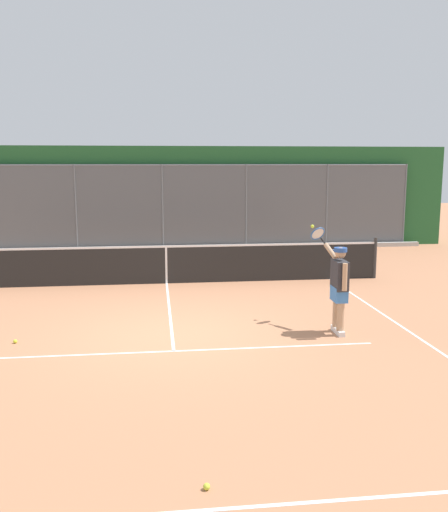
% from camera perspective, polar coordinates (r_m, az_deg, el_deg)
% --- Properties ---
extents(ground_plane, '(60.00, 60.00, 0.00)m').
position_cam_1_polar(ground_plane, '(10.03, -5.32, -7.91)').
color(ground_plane, '#B27551').
extents(court_line_markings, '(8.51, 9.40, 0.01)m').
position_cam_1_polar(court_line_markings, '(8.82, -5.06, -10.36)').
color(court_line_markings, white).
rests_on(court_line_markings, ground).
extents(fence_backdrop, '(20.41, 1.37, 3.55)m').
position_cam_1_polar(fence_backdrop, '(19.96, -6.34, 5.90)').
color(fence_backdrop, '#565B60').
rests_on(fence_backdrop, ground).
extents(tennis_net, '(10.93, 0.09, 1.07)m').
position_cam_1_polar(tennis_net, '(14.02, -5.90, -0.81)').
color(tennis_net, '#2D2D2D').
rests_on(tennis_net, ground).
extents(tennis_player, '(0.46, 1.33, 1.83)m').
position_cam_1_polar(tennis_player, '(10.03, 11.60, -2.81)').
color(tennis_player, silver).
rests_on(tennis_player, ground).
extents(tennis_ball_near_net, '(0.07, 0.07, 0.07)m').
position_cam_1_polar(tennis_ball_near_net, '(5.60, -1.78, -22.41)').
color(tennis_ball_near_net, '#C1D138').
rests_on(tennis_ball_near_net, ground).
extents(tennis_ball_mid_court, '(0.07, 0.07, 0.07)m').
position_cam_1_polar(tennis_ball_mid_court, '(10.11, -20.49, -8.14)').
color(tennis_ball_mid_court, '#CCDB33').
rests_on(tennis_ball_mid_court, ground).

